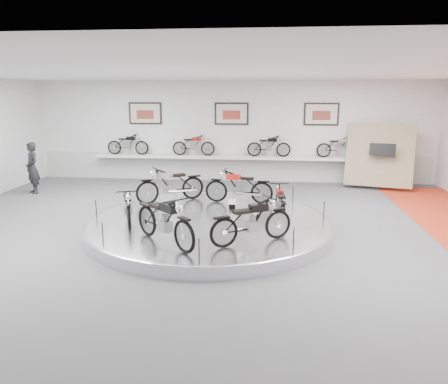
# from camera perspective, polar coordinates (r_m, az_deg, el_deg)

# --- Properties ---
(floor) EXTENTS (16.00, 16.00, 0.00)m
(floor) POSITION_cam_1_polar(r_m,az_deg,el_deg) (11.17, -2.12, -5.51)
(floor) COLOR #4E4E51
(floor) RESTS_ON ground
(ceiling) EXTENTS (16.00, 16.00, 0.00)m
(ceiling) POSITION_cam_1_polar(r_m,az_deg,el_deg) (10.61, -2.31, 15.45)
(ceiling) COLOR white
(ceiling) RESTS_ON wall_back
(wall_back) EXTENTS (16.00, 0.00, 16.00)m
(wall_back) POSITION_cam_1_polar(r_m,az_deg,el_deg) (17.62, 1.00, 7.92)
(wall_back) COLOR white
(wall_back) RESTS_ON floor
(wall_front) EXTENTS (16.00, 0.00, 16.00)m
(wall_front) POSITION_cam_1_polar(r_m,az_deg,el_deg) (4.09, -16.21, -9.50)
(wall_front) COLOR white
(wall_front) RESTS_ON floor
(dado_band) EXTENTS (15.68, 0.04, 1.10)m
(dado_band) POSITION_cam_1_polar(r_m,az_deg,el_deg) (17.79, 0.97, 3.26)
(dado_band) COLOR #BCBCBA
(dado_band) RESTS_ON floor
(display_platform) EXTENTS (6.40, 6.40, 0.30)m
(display_platform) POSITION_cam_1_polar(r_m,az_deg,el_deg) (11.41, -1.92, -4.33)
(display_platform) COLOR silver
(display_platform) RESTS_ON floor
(platform_rim) EXTENTS (6.40, 6.40, 0.10)m
(platform_rim) POSITION_cam_1_polar(r_m,az_deg,el_deg) (11.37, -1.92, -3.75)
(platform_rim) COLOR #B2B2BA
(platform_rim) RESTS_ON display_platform
(shelf) EXTENTS (11.00, 0.55, 0.10)m
(shelf) POSITION_cam_1_polar(r_m,az_deg,el_deg) (17.44, 0.90, 4.56)
(shelf) COLOR silver
(shelf) RESTS_ON wall_back
(poster_left) EXTENTS (1.35, 0.06, 0.88)m
(poster_left) POSITION_cam_1_polar(r_m,az_deg,el_deg) (18.17, -10.24, 10.08)
(poster_left) COLOR beige
(poster_left) RESTS_ON wall_back
(poster_center) EXTENTS (1.35, 0.06, 0.88)m
(poster_center) POSITION_cam_1_polar(r_m,az_deg,el_deg) (17.54, 0.99, 10.19)
(poster_center) COLOR beige
(poster_center) RESTS_ON wall_back
(poster_right) EXTENTS (1.35, 0.06, 0.88)m
(poster_right) POSITION_cam_1_polar(r_m,az_deg,el_deg) (17.59, 12.60, 9.89)
(poster_right) COLOR beige
(poster_right) RESTS_ON wall_back
(display_panel) EXTENTS (2.56, 1.52, 2.30)m
(display_panel) POSITION_cam_1_polar(r_m,az_deg,el_deg) (17.25, 19.66, 4.56)
(display_panel) COLOR #998A65
(display_panel) RESTS_ON floor
(shelf_bike_a) EXTENTS (1.22, 0.43, 0.73)m
(shelf_bike_a) POSITION_cam_1_polar(r_m,az_deg,el_deg) (18.23, -12.43, 5.94)
(shelf_bike_a) COLOR black
(shelf_bike_a) RESTS_ON shelf
(shelf_bike_b) EXTENTS (1.22, 0.43, 0.73)m
(shelf_bike_b) POSITION_cam_1_polar(r_m,az_deg,el_deg) (17.58, -4.00, 5.96)
(shelf_bike_b) COLOR maroon
(shelf_bike_b) RESTS_ON shelf
(shelf_bike_c) EXTENTS (1.22, 0.43, 0.73)m
(shelf_bike_c) POSITION_cam_1_polar(r_m,az_deg,el_deg) (17.32, 5.88, 5.82)
(shelf_bike_c) COLOR black
(shelf_bike_c) RESTS_ON shelf
(shelf_bike_d) EXTENTS (1.22, 0.43, 0.73)m
(shelf_bike_d) POSITION_cam_1_polar(r_m,az_deg,el_deg) (17.53, 14.78, 5.55)
(shelf_bike_d) COLOR silver
(shelf_bike_d) RESTS_ON shelf
(bike_a) EXTENTS (0.66, 1.53, 0.87)m
(bike_a) POSITION_cam_1_polar(r_m,az_deg,el_deg) (11.42, 7.39, -1.35)
(bike_a) COLOR maroon
(bike_a) RESTS_ON display_platform
(bike_b) EXTENTS (1.76, 0.74, 1.01)m
(bike_b) POSITION_cam_1_polar(r_m,az_deg,el_deg) (12.93, 1.96, 0.74)
(bike_b) COLOR red
(bike_b) RESTS_ON display_platform
(bike_c) EXTENTS (1.87, 1.55, 1.07)m
(bike_c) POSITION_cam_1_polar(r_m,az_deg,el_deg) (13.15, -7.00, 1.00)
(bike_c) COLOR silver
(bike_c) RESTS_ON display_platform
(bike_d) EXTENTS (1.07, 1.68, 0.93)m
(bike_d) POSITION_cam_1_polar(r_m,az_deg,el_deg) (11.16, -12.45, -1.74)
(bike_d) COLOR black
(bike_d) RESTS_ON display_platform
(bike_e) EXTENTS (1.78, 1.75, 1.09)m
(bike_e) POSITION_cam_1_polar(r_m,az_deg,el_deg) (9.49, -7.77, -3.65)
(bike_e) COLOR black
(bike_e) RESTS_ON display_platform
(bike_f) EXTENTS (1.76, 1.41, 1.00)m
(bike_f) POSITION_cam_1_polar(r_m,az_deg,el_deg) (9.50, 3.65, -3.80)
(bike_f) COLOR black
(bike_f) RESTS_ON display_platform
(visitor) EXTENTS (0.78, 0.77, 1.82)m
(visitor) POSITION_cam_1_polar(r_m,az_deg,el_deg) (16.88, -23.75, 2.88)
(visitor) COLOR black
(visitor) RESTS_ON floor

